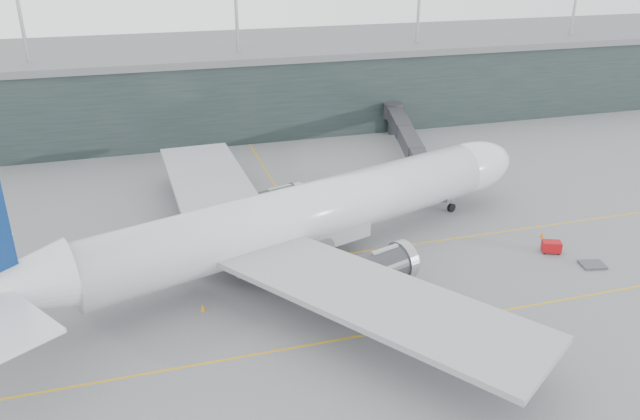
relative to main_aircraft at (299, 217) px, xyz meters
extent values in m
plane|color=#58585D|center=(-2.57, 4.20, -5.62)|extent=(320.00, 320.00, 0.00)
cube|color=gold|center=(-2.57, 0.20, -5.61)|extent=(160.00, 0.25, 0.02)
cube|color=gold|center=(-2.57, -15.80, -5.61)|extent=(160.00, 0.25, 0.02)
cube|color=gold|center=(2.43, 24.20, -5.61)|extent=(0.25, 60.00, 0.02)
cube|color=black|center=(-2.57, 62.20, 1.38)|extent=(240.00, 35.00, 14.00)
cube|color=#575A5C|center=(-2.57, 62.20, 8.98)|extent=(240.00, 36.00, 1.20)
cylinder|color=#9E9EA3|center=(-32.57, 52.20, 16.38)|extent=(0.60, 0.60, 14.00)
cylinder|color=#9E9EA3|center=(2.43, 52.20, 16.38)|extent=(0.60, 0.60, 14.00)
cylinder|color=#9E9EA3|center=(37.43, 52.20, 16.38)|extent=(0.60, 0.60, 14.00)
cylinder|color=#9E9EA3|center=(72.43, 52.20, 16.38)|extent=(0.60, 0.60, 14.00)
cylinder|color=silver|center=(0.48, 0.16, 0.18)|extent=(49.93, 22.30, 6.79)
ellipsoid|color=silver|center=(25.94, 8.60, 0.18)|extent=(15.66, 10.93, 6.79)
cube|color=#909498|center=(-0.56, -0.18, -2.45)|extent=(18.35, 10.71, 2.19)
cube|color=black|center=(29.88, 9.91, 1.27)|extent=(3.32, 3.88, 0.88)
cube|color=#909498|center=(2.71, -16.98, -0.91)|extent=(26.05, 31.77, 0.60)
cylinder|color=#313136|center=(5.83, -9.02, -2.78)|extent=(8.48, 6.05, 3.83)
cube|color=#909498|center=(-7.98, 15.23, -0.91)|extent=(11.15, 32.12, 0.60)
cylinder|color=#313136|center=(-0.72, 10.72, -2.78)|extent=(8.48, 6.05, 3.83)
cylinder|color=black|center=(23.34, 7.74, -5.02)|extent=(1.28, 0.79, 1.20)
cylinder|color=#9E9EA3|center=(23.34, 7.74, -4.20)|extent=(0.33, 0.33, 2.85)
cylinder|color=black|center=(-2.02, -6.21, -4.91)|extent=(1.52, 0.97, 1.42)
cylinder|color=black|center=(-5.33, 3.77, -4.91)|extent=(1.52, 0.97, 1.42)
cube|color=#28282D|center=(19.57, 5.89, -1.13)|extent=(3.61, 3.86, 2.52)
cube|color=#28282D|center=(21.47, 13.11, -1.13)|extent=(5.14, 11.88, 2.25)
cube|color=#28282D|center=(24.44, 24.41, -1.13)|extent=(5.36, 11.93, 2.34)
cube|color=#28282D|center=(27.41, 35.72, -1.13)|extent=(5.58, 11.99, 2.43)
cylinder|color=#9E9EA3|center=(21.63, 13.72, -3.91)|extent=(0.45, 0.45, 3.42)
cube|color=#313136|center=(21.63, 13.72, -5.31)|extent=(2.08, 1.76, 0.63)
cylinder|color=#28282D|center=(19.57, 44.70, -1.13)|extent=(3.60, 3.60, 2.70)
cylinder|color=#28282D|center=(19.57, 44.70, -4.00)|extent=(1.62, 1.62, 3.24)
cube|color=#9D0B0E|center=(29.10, -6.40, -4.80)|extent=(2.49, 2.07, 1.26)
cylinder|color=black|center=(28.20, -6.56, -5.43)|extent=(0.41, 0.28, 0.39)
cylinder|color=black|center=(29.63, -7.15, -5.43)|extent=(0.41, 0.28, 0.39)
cylinder|color=black|center=(28.57, -5.66, -5.43)|extent=(0.41, 0.28, 0.39)
cylinder|color=black|center=(30.00, -6.25, -5.43)|extent=(0.41, 0.28, 0.39)
cube|color=#3C3C41|center=(31.71, -10.55, -5.46)|extent=(3.02, 2.61, 0.27)
cube|color=#313136|center=(-7.89, 15.36, -5.46)|extent=(2.68, 2.42, 0.22)
cube|color=#A4A7AF|center=(-7.89, 15.36, -4.47)|extent=(2.23, 2.16, 1.65)
cube|color=navy|center=(-7.89, 15.36, -3.61)|extent=(2.30, 2.23, 0.09)
cube|color=#313136|center=(-4.89, 16.85, -5.48)|extent=(2.26, 2.06, 0.18)
cube|color=#AFB4BC|center=(-4.89, 16.85, -4.65)|extent=(1.89, 1.83, 1.39)
cube|color=navy|center=(-4.89, 16.85, -3.93)|extent=(1.95, 1.89, 0.07)
cube|color=#313136|center=(-1.40, 15.61, -5.47)|extent=(2.35, 2.06, 0.20)
cube|color=silver|center=(-1.40, 15.61, -4.57)|extent=(1.93, 1.86, 1.50)
cube|color=navy|center=(-1.40, 15.61, -3.79)|extent=(2.00, 1.93, 0.08)
cone|color=#D65F0B|center=(30.48, -2.67, -5.25)|extent=(0.47, 0.47, 0.74)
cone|color=orange|center=(6.01, -15.20, -5.23)|extent=(0.49, 0.49, 0.77)
cone|color=orange|center=(8.02, 14.77, -5.28)|extent=(0.43, 0.43, 0.69)
cone|color=orange|center=(-11.98, -7.32, -5.23)|extent=(0.49, 0.49, 0.78)
camera|label=1|loc=(-15.71, -61.55, 29.09)|focal=35.00mm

